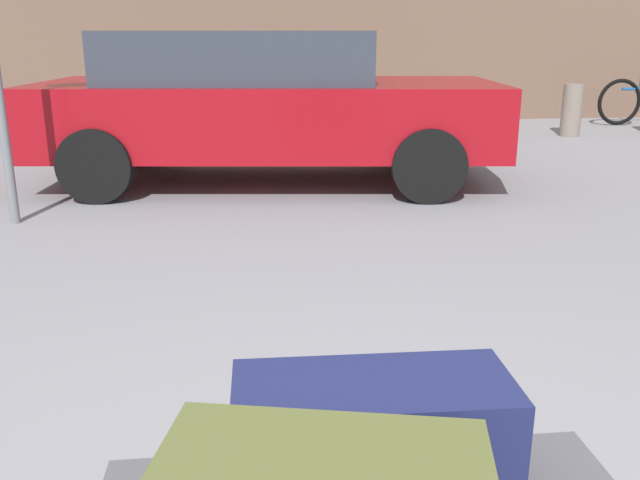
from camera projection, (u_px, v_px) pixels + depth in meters
The scene contains 4 objects.
duffel_bag_navy_rear_right at pixel (373, 435), 1.63m from camera, with size 0.66×0.29×0.28m, color #191E47.
parked_car at pixel (262, 103), 6.49m from camera, with size 4.47×2.28×1.42m.
bollard_kerb_near at pixel (469, 112), 9.40m from camera, with size 0.28×0.28×0.72m, color #72665B.
bollard_kerb_mid at pixel (572, 110), 9.55m from camera, with size 0.28×0.28×0.72m, color #72665B.
Camera 1 is at (-0.25, -1.12, 1.40)m, focal length 38.23 mm.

